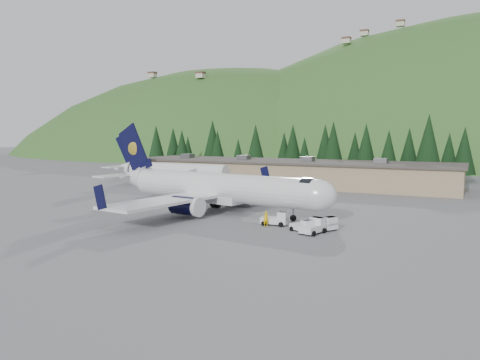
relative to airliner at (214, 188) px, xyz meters
name	(u,v)px	position (x,y,z in m)	size (l,w,h in m)	color
ground	(221,212)	(1.10, -0.16, -3.36)	(600.00, 600.00, 0.00)	slate
airliner	(214,188)	(0.00, 0.00, 0.00)	(37.98, 35.77, 12.61)	white
second_airliner	(166,171)	(-23.83, 21.84, -0.04)	(27.50, 11.00, 10.05)	white
baggage_tug_a	(277,219)	(11.54, -5.23, -2.61)	(3.31, 2.22, 1.68)	silver
baggage_tug_b	(326,224)	(17.55, -5.15, -2.64)	(3.36, 2.91, 1.61)	silver
baggage_tug_c	(314,227)	(16.91, -7.60, -2.60)	(2.54, 3.47, 1.69)	silver
terminal_building	(285,172)	(-3.91, 37.84, -0.74)	(71.00, 17.00, 6.10)	#A08367
baggage_tug_d	(303,226)	(15.64, -7.45, -2.71)	(3.02, 2.54, 1.44)	silver
ramp_worker	(266,219)	(10.64, -6.44, -2.46)	(0.65, 0.43, 1.79)	#FFCA04
tree_line	(323,147)	(-2.20, 60.15, 4.03)	(113.80, 18.94, 14.07)	black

